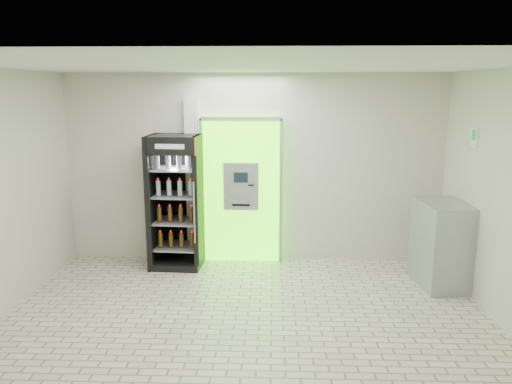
{
  "coord_description": "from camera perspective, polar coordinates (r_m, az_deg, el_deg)",
  "views": [
    {
      "loc": [
        0.31,
        -5.36,
        2.78
      ],
      "look_at": [
        0.07,
        1.2,
        1.39
      ],
      "focal_mm": 35.0,
      "sensor_mm": 36.0,
      "label": 1
    }
  ],
  "objects": [
    {
      "name": "room_shell",
      "position": [
        5.45,
        -1.22,
        2.01
      ],
      "size": [
        6.0,
        6.0,
        6.0
      ],
      "color": "beige",
      "rests_on": "ground"
    },
    {
      "name": "ground",
      "position": [
        6.04,
        -1.14,
        -15.46
      ],
      "size": [
        6.0,
        6.0,
        0.0
      ],
      "primitive_type": "plane",
      "color": "beige",
      "rests_on": "ground"
    },
    {
      "name": "steel_cabinet",
      "position": [
        7.54,
        20.44,
        -5.62
      ],
      "size": [
        0.69,
        0.96,
        1.21
      ],
      "rotation": [
        0.0,
        0.0,
        0.1
      ],
      "color": "#989A9F",
      "rests_on": "ground"
    },
    {
      "name": "pillar",
      "position": [
        8.05,
        -7.2,
        1.24
      ],
      "size": [
        0.22,
        0.11,
        2.6
      ],
      "color": "silver",
      "rests_on": "ground"
    },
    {
      "name": "exit_sign",
      "position": [
        7.3,
        23.69,
        5.76
      ],
      "size": [
        0.02,
        0.22,
        0.26
      ],
      "color": "white",
      "rests_on": "room_shell"
    },
    {
      "name": "atm_assembly",
      "position": [
        7.95,
        -1.67,
        0.25
      ],
      "size": [
        1.3,
        0.24,
        2.33
      ],
      "color": "#50FF0D",
      "rests_on": "ground"
    },
    {
      "name": "beverage_cooler",
      "position": [
        7.87,
        -9.07,
        -1.36
      ],
      "size": [
        0.82,
        0.76,
        2.07
      ],
      "rotation": [
        0.0,
        0.0,
        -0.06
      ],
      "color": "black",
      "rests_on": "ground"
    }
  ]
}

